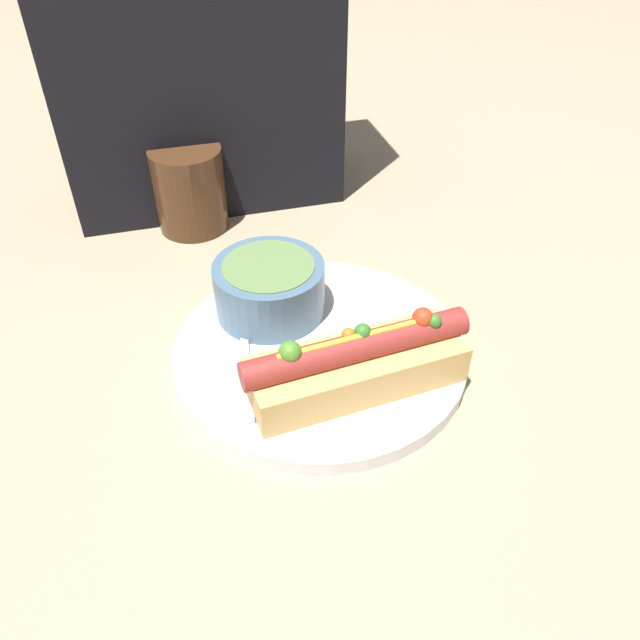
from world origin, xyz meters
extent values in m
plane|color=tan|center=(0.00, 0.00, 0.00)|extent=(4.00, 4.00, 0.00)
cylinder|color=white|center=(0.00, 0.00, 0.01)|extent=(0.26, 0.26, 0.01)
cube|color=#DBAD60|center=(0.02, -0.05, 0.03)|extent=(0.18, 0.07, 0.03)
cylinder|color=#9E332D|center=(0.02, -0.05, 0.05)|extent=(0.19, 0.04, 0.02)
sphere|color=#518C2D|center=(-0.04, -0.06, 0.07)|extent=(0.02, 0.02, 0.02)
sphere|color=#387A28|center=(0.02, -0.05, 0.07)|extent=(0.01, 0.01, 0.01)
sphere|color=#C63F1E|center=(0.07, -0.05, 0.07)|extent=(0.02, 0.02, 0.02)
sphere|color=orange|center=(0.01, -0.05, 0.07)|extent=(0.01, 0.01, 0.01)
sphere|color=#387A28|center=(0.08, -0.05, 0.07)|extent=(0.01, 0.01, 0.01)
sphere|color=#C63F1E|center=(-0.04, -0.06, 0.07)|extent=(0.01, 0.01, 0.01)
cylinder|color=gold|center=(0.02, -0.05, 0.07)|extent=(0.13, 0.02, 0.01)
cylinder|color=slate|center=(-0.03, 0.06, 0.04)|extent=(0.10, 0.10, 0.05)
cylinder|color=#66844C|center=(-0.03, 0.06, 0.06)|extent=(0.08, 0.08, 0.01)
cube|color=#B7B7BC|center=(-0.07, -0.02, 0.02)|extent=(0.02, 0.11, 0.00)
ellipsoid|color=#B7B7BC|center=(-0.06, 0.05, 0.02)|extent=(0.03, 0.04, 0.01)
cylinder|color=#4C2D19|center=(-0.08, 0.26, 0.05)|extent=(0.08, 0.08, 0.09)
camera|label=1|loc=(-0.11, -0.39, 0.38)|focal=35.00mm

